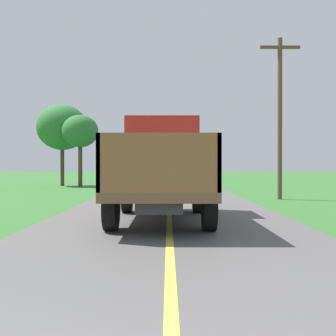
{
  "coord_description": "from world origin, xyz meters",
  "views": [
    {
      "loc": [
        -0.03,
        -0.94,
        1.48
      ],
      "look_at": [
        -0.06,
        12.4,
        1.4
      ],
      "focal_mm": 43.43,
      "sensor_mm": 36.0,
      "label": 1
    }
  ],
  "objects_px": {
    "banana_truck_near": "(164,166)",
    "banana_truck_far": "(171,166)",
    "roadside_tree_mid_right": "(81,132)",
    "roadside_tree_far_left": "(63,128)",
    "utility_pole_roadside": "(281,113)"
  },
  "relations": [
    {
      "from": "banana_truck_far",
      "to": "utility_pole_roadside",
      "type": "relative_size",
      "value": 0.82
    },
    {
      "from": "banana_truck_near",
      "to": "roadside_tree_mid_right",
      "type": "distance_m",
      "value": 18.15
    },
    {
      "from": "banana_truck_near",
      "to": "roadside_tree_far_left",
      "type": "height_order",
      "value": "roadside_tree_far_left"
    },
    {
      "from": "banana_truck_near",
      "to": "banana_truck_far",
      "type": "distance_m",
      "value": 15.06
    },
    {
      "from": "utility_pole_roadside",
      "to": "roadside_tree_mid_right",
      "type": "height_order",
      "value": "utility_pole_roadside"
    },
    {
      "from": "roadside_tree_far_left",
      "to": "banana_truck_far",
      "type": "bearing_deg",
      "value": -24.13
    },
    {
      "from": "banana_truck_far",
      "to": "roadside_tree_far_left",
      "type": "bearing_deg",
      "value": 155.87
    },
    {
      "from": "utility_pole_roadside",
      "to": "roadside_tree_mid_right",
      "type": "distance_m",
      "value": 15.09
    },
    {
      "from": "banana_truck_near",
      "to": "roadside_tree_far_left",
      "type": "xyz_separation_m",
      "value": [
        -7.61,
        18.58,
        2.8
      ]
    },
    {
      "from": "banana_truck_near",
      "to": "roadside_tree_far_left",
      "type": "relative_size",
      "value": 0.98
    },
    {
      "from": "banana_truck_near",
      "to": "banana_truck_far",
      "type": "height_order",
      "value": "same"
    },
    {
      "from": "banana_truck_far",
      "to": "utility_pole_roadside",
      "type": "height_order",
      "value": "utility_pole_roadside"
    },
    {
      "from": "utility_pole_roadside",
      "to": "banana_truck_far",
      "type": "bearing_deg",
      "value": 119.69
    },
    {
      "from": "roadside_tree_mid_right",
      "to": "roadside_tree_far_left",
      "type": "distance_m",
      "value": 2.34
    },
    {
      "from": "roadside_tree_mid_right",
      "to": "roadside_tree_far_left",
      "type": "height_order",
      "value": "roadside_tree_far_left"
    }
  ]
}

